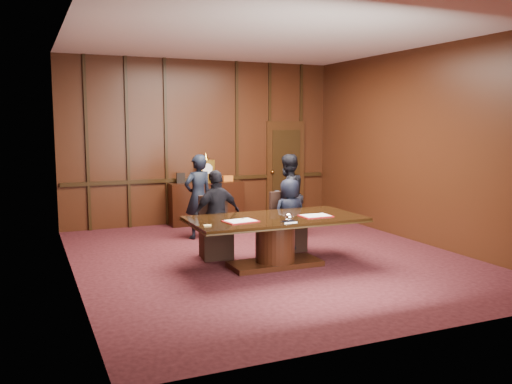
% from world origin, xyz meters
% --- Properties ---
extents(room, '(7.00, 7.04, 3.50)m').
position_xyz_m(room, '(0.07, 0.14, 1.72)').
color(room, black).
rests_on(room, ground).
extents(sideboard, '(1.60, 0.45, 1.54)m').
position_xyz_m(sideboard, '(0.00, 3.26, 0.49)').
color(sideboard, black).
rests_on(sideboard, ground).
extents(conference_table, '(2.62, 1.32, 0.76)m').
position_xyz_m(conference_table, '(-0.14, -0.50, 0.51)').
color(conference_table, black).
rests_on(conference_table, ground).
extents(folder_left, '(0.50, 0.40, 0.02)m').
position_xyz_m(folder_left, '(-0.76, -0.64, 0.77)').
color(folder_left, maroon).
rests_on(folder_left, conference_table).
extents(folder_right, '(0.46, 0.33, 0.02)m').
position_xyz_m(folder_right, '(0.45, -0.68, 0.77)').
color(folder_right, maroon).
rests_on(folder_right, conference_table).
extents(inkstand, '(0.20, 0.14, 0.12)m').
position_xyz_m(inkstand, '(-0.14, -0.95, 0.81)').
color(inkstand, white).
rests_on(inkstand, conference_table).
extents(notepad, '(0.11, 0.08, 0.01)m').
position_xyz_m(notepad, '(-1.30, -0.77, 0.77)').
color(notepad, '#F7D479').
rests_on(notepad, conference_table).
extents(chair_left, '(0.53, 0.53, 0.99)m').
position_xyz_m(chair_left, '(-0.78, 0.38, 0.29)').
color(chair_left, black).
rests_on(chair_left, ground).
extents(chair_right, '(0.52, 0.52, 0.99)m').
position_xyz_m(chair_right, '(0.51, 0.38, 0.29)').
color(chair_right, black).
rests_on(chair_right, ground).
extents(signatory_left, '(0.89, 0.52, 1.43)m').
position_xyz_m(signatory_left, '(-0.79, 0.30, 0.71)').
color(signatory_left, black).
rests_on(signatory_left, ground).
extents(signatory_right, '(0.62, 0.41, 1.24)m').
position_xyz_m(signatory_right, '(0.51, 0.30, 0.62)').
color(signatory_right, black).
rests_on(signatory_right, ground).
extents(witness_left, '(0.66, 0.52, 1.59)m').
position_xyz_m(witness_left, '(-0.60, 1.89, 0.79)').
color(witness_left, black).
rests_on(witness_left, ground).
extents(witness_right, '(0.93, 0.82, 1.58)m').
position_xyz_m(witness_right, '(1.03, 1.41, 0.79)').
color(witness_right, black).
rests_on(witness_right, ground).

